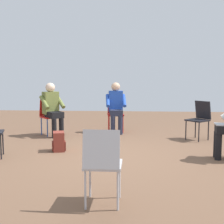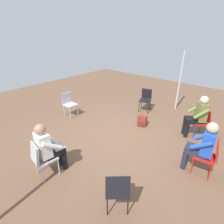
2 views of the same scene
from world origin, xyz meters
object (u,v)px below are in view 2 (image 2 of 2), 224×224
Objects in this scene: backpack_near_laptop_user at (142,121)px; chair_west at (69,103)px; chair_northeast at (202,121)px; chair_south at (42,157)px; chair_north at (146,98)px; chair_southeast at (117,189)px; person_with_laptop at (48,146)px; chair_east at (209,155)px; person_in_olive at (198,114)px; person_in_blue at (202,145)px.

chair_west is at bearing -156.18° from backpack_near_laptop_user.
chair_northeast is at bearing 112.82° from chair_west.
chair_south is 2.36× the size of backpack_near_laptop_user.
backpack_near_laptop_user is at bearing 113.99° from chair_west.
chair_west is at bearing 31.82° from chair_north.
chair_southeast is 0.69× the size of person_with_laptop.
person_with_laptop is (0.20, -4.18, 0.20)m from chair_north.
chair_west is 0.69× the size of person_with_laptop.
chair_east is 1.00× the size of chair_south.
chair_east is (4.59, 0.14, 0.00)m from chair_west.
chair_northeast is at bearing 69.32° from chair_south.
chair_south is 1.00× the size of chair_northeast.
chair_south is 4.18m from person_in_olive.
person_in_blue is at bearing 123.65° from chair_north.
chair_east is at bearing 166.27° from person_in_olive.
backpack_near_laptop_user is (-2.01, 0.95, -0.54)m from person_in_blue.
person_in_blue is 1.00× the size of person_in_olive.
chair_west reaches higher than backpack_near_laptop_user.
backpack_near_laptop_user is at bearing 89.75° from chair_south.
chair_south is at bearing 126.42° from person_in_blue.
person_with_laptop is 4.02m from person_in_olive.
chair_north is (1.85, 2.18, 0.00)m from chair_west.
person_in_olive is (3.89, 1.57, 0.20)m from chair_west.
person_in_olive reaches higher than chair_southeast.
backpack_near_laptop_user is (-2.17, 0.93, -0.34)m from chair_east.
person_with_laptop is at bearing 111.94° from chair_northeast.
backpack_near_laptop_user is (0.57, -1.11, -0.34)m from chair_north.
chair_northeast is at bearing 13.24° from chair_east.
chair_southeast is (-0.90, -1.90, 0.00)m from chair_east.
chair_southeast is at bearing 136.71° from person_in_olive.
chair_southeast is 2.36× the size of backpack_near_laptop_user.
chair_north is at bearing 37.04° from chair_northeast.
person_in_olive reaches higher than chair_north.
chair_west is 4.20m from person_in_olive.
chair_northeast reaches higher than backpack_near_laptop_user.
person_in_blue reaches higher than chair_east.
chair_southeast is 0.69× the size of person_in_blue.
person_with_laptop reaches higher than chair_southeast.
chair_north is 4.19m from person_with_laptop.
chair_east is 3.45m from chair_south.
chair_south is at bearing 124.78° from chair_east.
backpack_near_laptop_user is at bearing 70.87° from chair_northeast.
person_with_laptop is 1.00× the size of person_in_olive.
person_with_laptop is 3.14m from backpack_near_laptop_user.
backpack_near_laptop_user is (-1.59, -0.61, -0.34)m from chair_northeast.
person_with_laptop is (2.05, -2.00, 0.20)m from chair_west.
chair_east and chair_northeast have the same top height.
chair_south is 4.33m from chair_northeast.
person_in_blue is at bearing 50.34° from chair_south.
person_with_laptop is (-1.96, -3.68, 0.20)m from chair_northeast.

